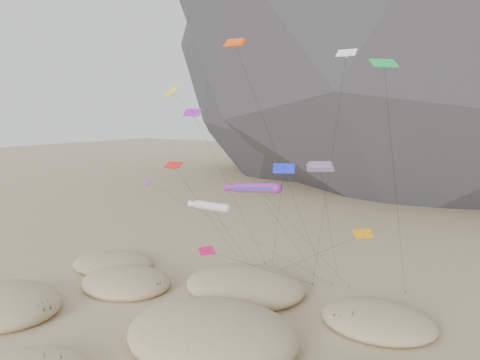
% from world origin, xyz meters
% --- Properties ---
extents(ground, '(500.00, 500.00, 0.00)m').
position_xyz_m(ground, '(0.00, 0.00, 0.00)').
color(ground, '#CCB789').
rests_on(ground, ground).
extents(dunes, '(51.68, 35.10, 4.24)m').
position_xyz_m(dunes, '(-1.48, 3.70, 0.74)').
color(dunes, '#CCB789').
rests_on(dunes, ground).
extents(dune_grass, '(42.19, 26.93, 1.51)m').
position_xyz_m(dune_grass, '(-0.30, 4.34, 0.84)').
color(dune_grass, black).
rests_on(dune_grass, ground).
extents(kite_stakes, '(24.45, 4.55, 0.30)m').
position_xyz_m(kite_stakes, '(2.44, 22.93, 0.15)').
color(kite_stakes, '#3F2D1E').
rests_on(kite_stakes, ground).
extents(rainbow_tube_kite, '(7.99, 10.61, 13.73)m').
position_xyz_m(rainbow_tube_kite, '(1.16, 12.73, 12.87)').
color(rainbow_tube_kite, '#FF1A44').
rests_on(rainbow_tube_kite, ground).
extents(white_tube_kite, '(6.95, 14.34, 11.82)m').
position_xyz_m(white_tube_kite, '(-2.11, 9.03, 11.11)').
color(white_tube_kite, silver).
rests_on(white_tube_kite, ground).
extents(orange_parafoil, '(4.49, 16.57, 28.57)m').
position_xyz_m(orange_parafoil, '(-0.30, 11.59, 27.65)').
color(orange_parafoil, '#FF4C0D').
rests_on(orange_parafoil, ground).
extents(multi_parafoil, '(4.60, 15.01, 16.42)m').
position_xyz_m(multi_parafoil, '(9.73, 10.82, 15.78)').
color(multi_parafoil, '#DE4C17').
rests_on(multi_parafoil, ground).
extents(delta_kites, '(31.17, 21.96, 27.17)m').
position_xyz_m(delta_kites, '(0.67, 12.04, 18.04)').
color(delta_kites, white).
rests_on(delta_kites, ground).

